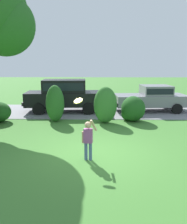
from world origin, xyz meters
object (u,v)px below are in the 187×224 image
at_px(parked_sedan, 152,97).
at_px(child_thrower, 88,137).
at_px(frisbee, 78,101).
at_px(parked_suv, 64,94).

xyz_separation_m(parked_sedan, child_thrower, (-3.55, -7.80, -0.13)).
height_order(parked_sedan, frisbee, frisbee).
xyz_separation_m(parked_suv, child_thrower, (1.70, -7.51, -0.36)).
bearing_deg(parked_sedan, frisbee, -117.30).
bearing_deg(child_thrower, parked_suv, 102.73).
bearing_deg(parked_suv, child_thrower, -77.27).
bearing_deg(frisbee, parked_suv, 100.89).
xyz_separation_m(child_thrower, frisbee, (-0.31, 0.32, 1.07)).
relative_size(parked_sedan, parked_suv, 0.94).
xyz_separation_m(parked_sedan, parked_suv, (-5.24, -0.28, 0.23)).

